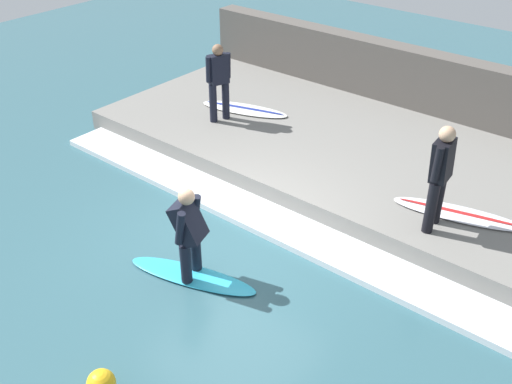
{
  "coord_description": "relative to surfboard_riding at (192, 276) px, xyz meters",
  "views": [
    {
      "loc": [
        -5.68,
        -5.1,
        5.72
      ],
      "look_at": [
        0.54,
        0.0,
        0.7
      ],
      "focal_mm": 42.0,
      "sensor_mm": 36.0,
      "label": 1
    }
  ],
  "objects": [
    {
      "name": "concrete_ledge",
      "position": [
        4.42,
        0.07,
        0.17
      ],
      "size": [
        4.4,
        10.19,
        0.4
      ],
      "primitive_type": "cube",
      "color": "slate",
      "rests_on": "ground_plane"
    },
    {
      "name": "surfboard_waiting_near",
      "position": [
        4.33,
        2.66,
        0.41
      ],
      "size": [
        1.08,
        2.03,
        0.07
      ],
      "color": "white",
      "rests_on": "concrete_ledge"
    },
    {
      "name": "ground_plane",
      "position": [
        1.02,
        0.07,
        -0.03
      ],
      "size": [
        28.0,
        28.0,
        0.0
      ],
      "primitive_type": "plane",
      "color": "#335B66"
    },
    {
      "name": "back_wall",
      "position": [
        6.87,
        0.07,
        0.79
      ],
      "size": [
        0.5,
        10.7,
        1.64
      ],
      "primitive_type": "cube",
      "color": "#544F49",
      "rests_on": "ground_plane"
    },
    {
      "name": "surfer_waiting_near",
      "position": [
        3.66,
        2.76,
        1.28
      ],
      "size": [
        0.52,
        0.36,
        1.6
      ],
      "color": "black",
      "rests_on": "concrete_ledge"
    },
    {
      "name": "surfer_waiting_far",
      "position": [
        2.86,
        -2.33,
        1.32
      ],
      "size": [
        0.57,
        0.3,
        1.69
      ],
      "color": "black",
      "rests_on": "concrete_ledge"
    },
    {
      "name": "marker_buoy",
      "position": [
        -2.16,
        -0.66,
        0.14
      ],
      "size": [
        0.34,
        0.34,
        0.34
      ],
      "primitive_type": "sphere",
      "color": "yellow",
      "rests_on": "ground_plane"
    },
    {
      "name": "surfboard_waiting_far",
      "position": [
        3.42,
        -2.54,
        0.41
      ],
      "size": [
        0.98,
        2.12,
        0.07
      ],
      "color": "silver",
      "rests_on": "concrete_ledge"
    },
    {
      "name": "wave_foam_crest",
      "position": [
        1.81,
        0.07,
        0.02
      ],
      "size": [
        0.81,
        9.69,
        0.11
      ],
      "primitive_type": "cube",
      "color": "silver",
      "rests_on": "ground_plane"
    },
    {
      "name": "surfer_riding",
      "position": [
        0.0,
        0.0,
        0.84
      ],
      "size": [
        0.55,
        0.55,
        1.46
      ],
      "color": "black",
      "rests_on": "surfboard_riding"
    },
    {
      "name": "surfboard_riding",
      "position": [
        0.0,
        0.0,
        0.0
      ],
      "size": [
        1.04,
        2.08,
        0.06
      ],
      "color": "#2DADD1",
      "rests_on": "ground_plane"
    }
  ]
}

